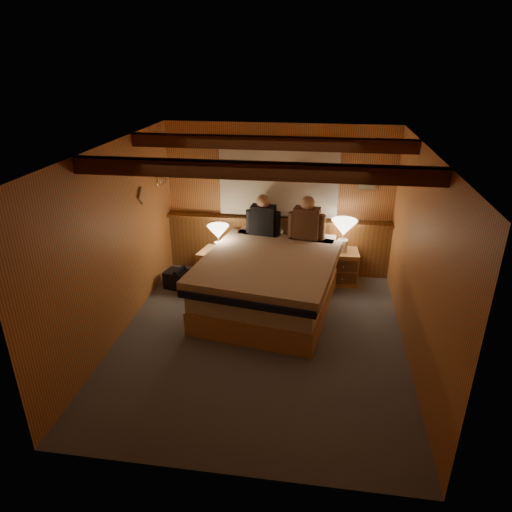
% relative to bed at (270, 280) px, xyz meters
% --- Properties ---
extents(floor, '(4.20, 4.20, 0.00)m').
position_rel_bed_xyz_m(floor, '(-0.02, -0.85, -0.40)').
color(floor, '#494E57').
rests_on(floor, ground).
extents(ceiling, '(4.20, 4.20, 0.00)m').
position_rel_bed_xyz_m(ceiling, '(-0.02, -0.85, 2.00)').
color(ceiling, '#D78F50').
rests_on(ceiling, wall_back).
extents(wall_back, '(3.60, 0.00, 3.60)m').
position_rel_bed_xyz_m(wall_back, '(-0.02, 1.25, 0.80)').
color(wall_back, '#D98A4E').
rests_on(wall_back, floor).
extents(wall_left, '(0.00, 4.20, 4.20)m').
position_rel_bed_xyz_m(wall_left, '(-1.82, -0.85, 0.80)').
color(wall_left, '#D98A4E').
rests_on(wall_left, floor).
extents(wall_right, '(0.00, 4.20, 4.20)m').
position_rel_bed_xyz_m(wall_right, '(1.78, -0.85, 0.80)').
color(wall_right, '#D98A4E').
rests_on(wall_right, floor).
extents(wall_front, '(3.60, 0.00, 3.60)m').
position_rel_bed_xyz_m(wall_front, '(-0.02, -2.95, 0.80)').
color(wall_front, '#D98A4E').
rests_on(wall_front, floor).
extents(wainscot, '(3.60, 0.23, 0.94)m').
position_rel_bed_xyz_m(wainscot, '(-0.02, 1.18, 0.08)').
color(wainscot, brown).
rests_on(wainscot, wall_back).
extents(curtain_window, '(2.18, 0.09, 1.11)m').
position_rel_bed_xyz_m(curtain_window, '(-0.02, 1.18, 1.12)').
color(curtain_window, '#4D2613').
rests_on(curtain_window, wall_back).
extents(ceiling_beams, '(3.60, 1.65, 0.16)m').
position_rel_bed_xyz_m(ceiling_beams, '(-0.02, -0.70, 1.91)').
color(ceiling_beams, '#4D2613').
rests_on(ceiling_beams, ceiling).
extents(coat_rail, '(0.05, 0.55, 0.24)m').
position_rel_bed_xyz_m(coat_rail, '(-1.74, 0.72, 1.27)').
color(coat_rail, silver).
rests_on(coat_rail, wall_left).
extents(framed_print, '(0.30, 0.04, 0.25)m').
position_rel_bed_xyz_m(framed_print, '(1.33, 1.23, 1.15)').
color(framed_print, '#A17750').
rests_on(framed_print, wall_back).
extents(bed, '(2.06, 2.51, 0.78)m').
position_rel_bed_xyz_m(bed, '(0.00, 0.00, 0.00)').
color(bed, tan).
rests_on(bed, floor).
extents(nightstand_left, '(0.60, 0.56, 0.57)m').
position_rel_bed_xyz_m(nightstand_left, '(-0.88, 0.53, -0.12)').
color(nightstand_left, tan).
rests_on(nightstand_left, floor).
extents(nightstand_right, '(0.51, 0.46, 0.53)m').
position_rel_bed_xyz_m(nightstand_right, '(1.03, 0.90, -0.14)').
color(nightstand_right, tan).
rests_on(nightstand_right, floor).
extents(lamp_left, '(0.33, 0.33, 0.43)m').
position_rel_bed_xyz_m(lamp_left, '(-0.85, 0.51, 0.47)').
color(lamp_left, silver).
rests_on(lamp_left, nightstand_left).
extents(lamp_right, '(0.39, 0.39, 0.51)m').
position_rel_bed_xyz_m(lamp_right, '(1.02, 0.89, 0.49)').
color(lamp_right, silver).
rests_on(lamp_right, nightstand_right).
extents(person_left, '(0.54, 0.25, 0.66)m').
position_rel_bed_xyz_m(person_left, '(-0.21, 0.85, 0.63)').
color(person_left, black).
rests_on(person_left, bed).
extents(person_right, '(0.56, 0.27, 0.69)m').
position_rel_bed_xyz_m(person_right, '(0.46, 0.78, 0.64)').
color(person_right, '#513220').
rests_on(person_right, bed).
extents(duffel_bag, '(0.51, 0.38, 0.33)m').
position_rel_bed_xyz_m(duffel_bag, '(-1.43, 0.33, -0.26)').
color(duffel_bag, black).
rests_on(duffel_bag, floor).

